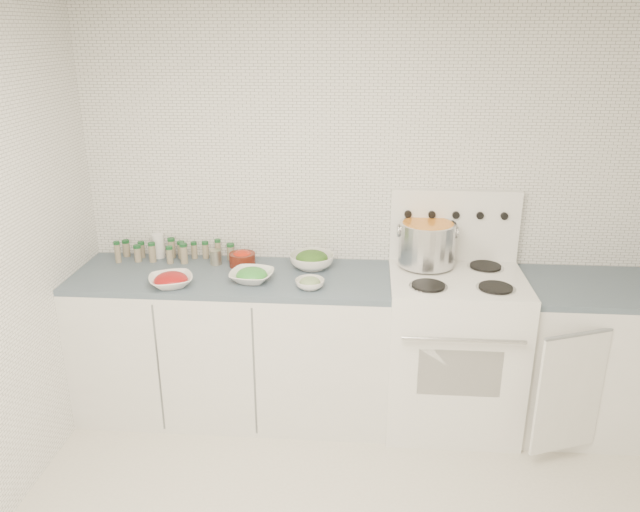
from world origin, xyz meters
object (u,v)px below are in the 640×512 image
at_px(stock_pot, 427,242).
at_px(bowl_snowpea, 252,275).
at_px(bowl_tomato, 171,280).
at_px(stove, 452,344).

distance_m(stock_pot, bowl_snowpea, 1.03).
bearing_deg(stock_pot, bowl_snowpea, -166.74).
height_order(bowl_tomato, bowl_snowpea, bowl_snowpea).
distance_m(stove, bowl_snowpea, 1.25).
xyz_separation_m(stock_pot, bowl_tomato, (-1.43, -0.34, -0.15)).
xyz_separation_m(stove, stock_pot, (-0.17, 0.15, 0.59)).
xyz_separation_m(stove, bowl_snowpea, (-1.16, -0.09, 0.44)).
relative_size(stove, stock_pot, 3.90).
bearing_deg(bowl_snowpea, bowl_tomato, -166.53).
xyz_separation_m(stock_pot, bowl_snowpea, (-1.00, -0.23, -0.15)).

